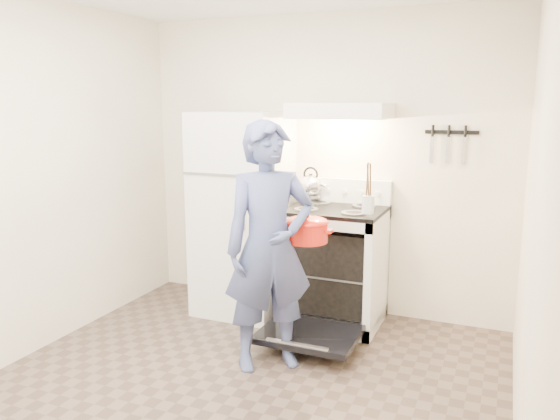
# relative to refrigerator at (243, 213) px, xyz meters

# --- Properties ---
(floor) EXTENTS (3.60, 3.60, 0.00)m
(floor) POSITION_rel_refrigerator_xyz_m (0.58, -1.45, -0.85)
(floor) COLOR brown
(floor) RESTS_ON ground
(back_wall) EXTENTS (3.20, 0.02, 2.50)m
(back_wall) POSITION_rel_refrigerator_xyz_m (0.58, 0.35, 0.40)
(back_wall) COLOR #F4EBCE
(back_wall) RESTS_ON ground
(refrigerator) EXTENTS (0.70, 0.70, 1.70)m
(refrigerator) POSITION_rel_refrigerator_xyz_m (0.00, 0.00, 0.00)
(refrigerator) COLOR white
(refrigerator) RESTS_ON floor
(stove_body) EXTENTS (0.76, 0.65, 0.92)m
(stove_body) POSITION_rel_refrigerator_xyz_m (0.81, 0.02, -0.39)
(stove_body) COLOR white
(stove_body) RESTS_ON floor
(cooktop) EXTENTS (0.76, 0.65, 0.03)m
(cooktop) POSITION_rel_refrigerator_xyz_m (0.81, 0.02, 0.09)
(cooktop) COLOR black
(cooktop) RESTS_ON stove_body
(backsplash) EXTENTS (0.76, 0.07, 0.20)m
(backsplash) POSITION_rel_refrigerator_xyz_m (0.81, 0.31, 0.20)
(backsplash) COLOR white
(backsplash) RESTS_ON cooktop
(oven_door) EXTENTS (0.70, 0.54, 0.04)m
(oven_door) POSITION_rel_refrigerator_xyz_m (0.81, -0.57, -0.72)
(oven_door) COLOR black
(oven_door) RESTS_ON floor
(oven_rack) EXTENTS (0.60, 0.52, 0.01)m
(oven_rack) POSITION_rel_refrigerator_xyz_m (0.81, 0.02, -0.41)
(oven_rack) COLOR gray
(oven_rack) RESTS_ON stove_body
(range_hood) EXTENTS (0.76, 0.50, 0.12)m
(range_hood) POSITION_rel_refrigerator_xyz_m (0.81, 0.10, 0.86)
(range_hood) COLOR white
(range_hood) RESTS_ON back_wall
(knife_strip) EXTENTS (0.40, 0.02, 0.03)m
(knife_strip) POSITION_rel_refrigerator_xyz_m (1.63, 0.33, 0.70)
(knife_strip) COLOR black
(knife_strip) RESTS_ON back_wall
(pizza_stone) EXTENTS (0.34, 0.34, 0.02)m
(pizza_stone) POSITION_rel_refrigerator_xyz_m (0.81, 0.08, -0.40)
(pizza_stone) COLOR #91714C
(pizza_stone) RESTS_ON oven_rack
(tea_kettle) EXTENTS (0.24, 0.20, 0.29)m
(tea_kettle) POSITION_rel_refrigerator_xyz_m (0.52, 0.24, 0.25)
(tea_kettle) COLOR #BBBBBF
(tea_kettle) RESTS_ON cooktop
(utensil_jar) EXTENTS (0.09, 0.09, 0.13)m
(utensil_jar) POSITION_rel_refrigerator_xyz_m (1.13, -0.23, 0.20)
(utensil_jar) COLOR silver
(utensil_jar) RESTS_ON cooktop
(person) EXTENTS (0.72, 0.69, 1.67)m
(person) POSITION_rel_refrigerator_xyz_m (0.63, -0.87, -0.02)
(person) COLOR #344B70
(person) RESTS_ON floor
(dutch_oven) EXTENTS (0.36, 0.29, 0.24)m
(dutch_oven) POSITION_rel_refrigerator_xyz_m (0.82, -0.66, 0.06)
(dutch_oven) COLOR red
(dutch_oven) RESTS_ON person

